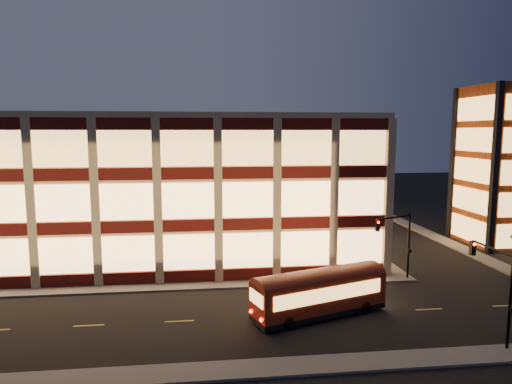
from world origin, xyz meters
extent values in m
plane|color=black|center=(0.00, 0.00, 0.00)|extent=(200.00, 200.00, 0.00)
cube|color=#514F4C|center=(-3.00, 1.00, 0.07)|extent=(54.00, 2.00, 0.15)
cube|color=#514F4C|center=(23.00, 17.00, 0.07)|extent=(2.00, 30.00, 0.15)
cube|color=#514F4C|center=(34.00, 17.00, 0.07)|extent=(2.00, 30.00, 0.15)
cube|color=#514F4C|center=(0.00, -13.00, 0.07)|extent=(100.00, 2.00, 0.15)
cube|color=tan|center=(-3.00, 17.00, 7.00)|extent=(50.00, 30.00, 14.00)
cube|color=tan|center=(-3.00, 17.00, 14.25)|extent=(50.40, 30.40, 0.50)
cube|color=#470C0A|center=(-3.00, 1.88, 0.65)|extent=(50.10, 0.25, 1.00)
cube|color=#FFB76B|center=(-3.00, 1.90, 2.75)|extent=(49.00, 0.20, 3.00)
cube|color=#470C0A|center=(22.12, 17.00, 0.65)|extent=(0.25, 30.10, 1.00)
cube|color=#FFB76B|center=(22.10, 17.00, 2.75)|extent=(0.20, 29.00, 3.00)
cube|color=#470C0A|center=(-3.00, 1.88, 5.05)|extent=(50.10, 0.25, 1.00)
cube|color=#FFB76B|center=(-3.00, 1.90, 7.15)|extent=(49.00, 0.20, 3.00)
cube|color=#470C0A|center=(22.12, 17.00, 5.05)|extent=(0.25, 30.10, 1.00)
cube|color=#FFB76B|center=(22.10, 17.00, 7.15)|extent=(0.20, 29.00, 3.00)
cube|color=#470C0A|center=(-3.00, 1.88, 9.45)|extent=(50.10, 0.25, 1.00)
cube|color=#FFB76B|center=(-3.00, 1.90, 11.55)|extent=(49.00, 0.20, 3.00)
cube|color=#470C0A|center=(22.12, 17.00, 9.45)|extent=(0.25, 30.10, 1.00)
cube|color=#FFB76B|center=(22.10, 17.00, 11.55)|extent=(0.20, 29.00, 3.00)
cube|color=#8C3814|center=(40.00, 12.00, 9.00)|extent=(8.00, 8.00, 18.00)
cube|color=black|center=(36.00, 8.00, 9.00)|extent=(0.60, 0.60, 18.00)
cube|color=black|center=(36.00, 16.00, 9.00)|extent=(0.60, 0.60, 18.00)
cube|color=#EFAC53|center=(35.92, 12.00, 1.80)|extent=(0.16, 6.60, 2.60)
cube|color=#EFAC53|center=(35.92, 12.00, 5.20)|extent=(0.16, 6.60, 2.60)
cube|color=#EFAC53|center=(35.92, 12.00, 8.60)|extent=(0.16, 6.60, 2.60)
cube|color=#EFAC53|center=(35.92, 12.00, 12.00)|extent=(0.16, 6.60, 2.60)
cube|color=#EFAC53|center=(35.92, 12.00, 15.40)|extent=(0.16, 6.60, 2.60)
cylinder|color=black|center=(23.50, 0.80, 3.00)|extent=(0.18, 0.18, 6.00)
cylinder|color=black|center=(21.75, 0.05, 5.70)|extent=(3.56, 1.63, 0.14)
cube|color=black|center=(20.00, -0.70, 5.20)|extent=(0.32, 0.32, 0.95)
sphere|color=#FF0C05|center=(20.00, -0.88, 5.50)|extent=(0.20, 0.20, 0.20)
cube|color=black|center=(23.50, 0.60, 2.60)|extent=(0.25, 0.18, 0.28)
cylinder|color=black|center=(23.50, -12.50, 3.00)|extent=(0.18, 0.18, 6.00)
cylinder|color=black|center=(23.50, -10.50, 5.70)|extent=(0.14, 4.00, 0.14)
cube|color=black|center=(23.50, -8.50, 5.20)|extent=(0.32, 0.32, 0.95)
sphere|color=#FF0C05|center=(23.50, -8.68, 5.50)|extent=(0.20, 0.20, 0.20)
cube|color=black|center=(23.50, -12.70, 2.60)|extent=(0.25, 0.18, 0.28)
cube|color=maroon|center=(13.75, -6.10, 1.67)|extent=(10.08, 5.53, 2.26)
cube|color=black|center=(13.75, -6.10, 0.34)|extent=(10.08, 5.53, 0.34)
cylinder|color=black|center=(11.14, -8.15, 0.44)|extent=(0.93, 0.57, 0.88)
cylinder|color=black|center=(10.43, -6.11, 0.44)|extent=(0.93, 0.57, 0.88)
cylinder|color=black|center=(17.08, -6.09, 0.44)|extent=(0.93, 0.57, 0.88)
cylinder|color=black|center=(16.37, -4.05, 0.44)|extent=(0.93, 0.57, 0.88)
cube|color=#EFAC53|center=(14.17, -7.29, 1.96)|extent=(8.19, 2.88, 0.98)
cube|color=#EFAC53|center=(13.34, -4.91, 1.96)|extent=(8.19, 2.88, 0.98)
camera|label=1|loc=(5.73, -36.15, 12.89)|focal=32.00mm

